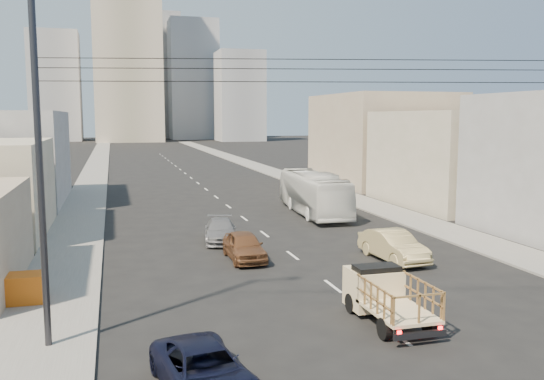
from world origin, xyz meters
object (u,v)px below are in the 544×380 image
navy_pickup (204,371)px  sedan_grey (221,231)px  streetlamp_left (42,151)px  crate_stack (21,288)px  flatbed_pickup (386,293)px  sedan_brown (244,246)px  sedan_tan (393,246)px  city_bus (314,193)px

navy_pickup → sedan_grey: bearing=69.0°
streetlamp_left → crate_stack: 7.75m
navy_pickup → sedan_grey: sedan_grey is taller
flatbed_pickup → crate_stack: flatbed_pickup is taller
sedan_brown → sedan_grey: bearing=94.1°
sedan_tan → sedan_grey: sedan_tan is taller
crate_stack → navy_pickup: bearing=-57.7°
streetlamp_left → sedan_brown: bearing=48.5°
sedan_grey → navy_pickup: bearing=-92.7°
sedan_grey → streetlamp_left: bearing=-110.5°
flatbed_pickup → crate_stack: (-13.25, 5.60, -0.40)m
city_bus → crate_stack: 25.69m
crate_stack → flatbed_pickup: bearing=-22.9°
sedan_grey → streetlamp_left: size_ratio=0.38×
sedan_tan → sedan_grey: bearing=133.9°
streetlamp_left → sedan_tan: bearing=25.0°
flatbed_pickup → streetlamp_left: streetlamp_left is taller
city_bus → crate_stack: (-18.67, -17.62, -0.95)m
flatbed_pickup → sedan_grey: flatbed_pickup is taller
navy_pickup → sedan_tan: size_ratio=0.96×
navy_pickup → sedan_brown: size_ratio=1.06×
sedan_tan → streetlamp_left: size_ratio=0.40×
city_bus → sedan_tan: 15.07m
navy_pickup → streetlamp_left: 8.47m
sedan_brown → sedan_grey: 4.85m
city_bus → sedan_grey: city_bus is taller
sedan_grey → sedan_brown: bearing=-76.6°
flatbed_pickup → navy_pickup: flatbed_pickup is taller
sedan_tan → sedan_brown: bearing=159.3°
city_bus → sedan_brown: (-8.43, -12.81, -0.89)m
sedan_brown → crate_stack: 11.31m
flatbed_pickup → crate_stack: 14.39m
city_bus → crate_stack: bearing=-133.0°
flatbed_pickup → sedan_brown: 10.83m
crate_stack → city_bus: bearing=43.3°
streetlamp_left → sedan_grey: bearing=60.5°
flatbed_pickup → city_bus: 23.85m
flatbed_pickup → city_bus: bearing=76.9°
sedan_grey → crate_stack: sedan_grey is taller
flatbed_pickup → sedan_tan: 9.37m
crate_stack → sedan_tan: bearing=8.3°
sedan_brown → sedan_tan: size_ratio=0.91×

